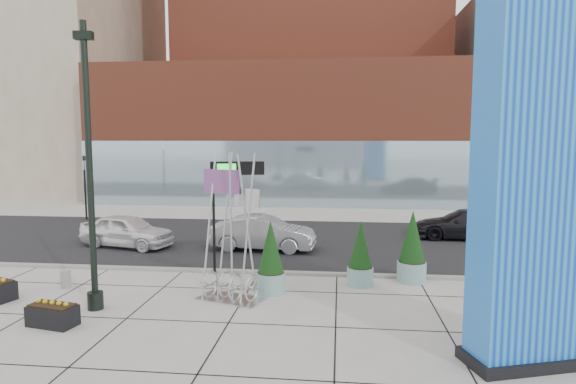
# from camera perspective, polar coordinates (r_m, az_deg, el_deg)

# --- Properties ---
(ground) EXTENTS (160.00, 160.00, 0.00)m
(ground) POSITION_cam_1_polar(r_m,az_deg,el_deg) (15.26, -9.94, -13.52)
(ground) COLOR #9E9991
(ground) RESTS_ON ground
(street_asphalt) EXTENTS (80.00, 12.00, 0.02)m
(street_asphalt) POSITION_cam_1_polar(r_m,az_deg,el_deg) (24.66, -3.48, -5.73)
(street_asphalt) COLOR black
(street_asphalt) RESTS_ON ground
(curb_edge) EXTENTS (80.00, 0.30, 0.12)m
(curb_edge) POSITION_cam_1_polar(r_m,az_deg,el_deg) (18.93, -6.55, -9.33)
(curb_edge) COLOR gray
(curb_edge) RESTS_ON ground
(tower_podium) EXTENTS (34.00, 10.00, 11.00)m
(tower_podium) POSITION_cam_1_polar(r_m,az_deg,el_deg) (40.89, 1.87, 6.80)
(tower_podium) COLOR brown
(tower_podium) RESTS_ON ground
(tower_glass_front) EXTENTS (34.00, 0.60, 5.00)m
(tower_glass_front) POSITION_cam_1_polar(r_m,az_deg,el_deg) (36.20, 1.29, 2.11)
(tower_glass_front) COLOR #8CA5B2
(tower_glass_front) RESTS_ON ground
(building_beige_left) EXTENTS (18.00, 20.00, 34.00)m
(building_beige_left) POSITION_cam_1_polar(r_m,az_deg,el_deg) (57.68, -26.76, 17.51)
(building_beige_left) COLOR gray
(building_beige_left) RESTS_ON ground
(blue_pylon) EXTENTS (3.08, 2.05, 9.46)m
(blue_pylon) POSITION_cam_1_polar(r_m,az_deg,el_deg) (11.96, 27.36, 2.81)
(blue_pylon) COLOR #0C3FB6
(blue_pylon) RESTS_ON ground
(lamp_post) EXTENTS (0.56, 0.47, 8.52)m
(lamp_post) POSITION_cam_1_polar(r_m,az_deg,el_deg) (15.41, -22.35, -0.37)
(lamp_post) COLOR black
(lamp_post) RESTS_ON ground
(public_art_sculpture) EXTENTS (2.32, 1.66, 4.76)m
(public_art_sculpture) POSITION_cam_1_polar(r_m,az_deg,el_deg) (15.58, -6.77, -8.23)
(public_art_sculpture) COLOR silver
(public_art_sculpture) RESTS_ON ground
(concrete_bollard) EXTENTS (0.33, 0.33, 0.64)m
(concrete_bollard) POSITION_cam_1_polar(r_m,az_deg,el_deg) (18.62, -24.85, -9.33)
(concrete_bollard) COLOR gray
(concrete_bollard) RESTS_ON ground
(overhead_street_sign) EXTENTS (2.01, 0.66, 4.31)m
(overhead_street_sign) POSITION_cam_1_polar(r_m,az_deg,el_deg) (18.08, -6.63, 1.65)
(overhead_street_sign) COLOR black
(overhead_street_sign) RESTS_ON ground
(round_planter_east) EXTENTS (1.05, 1.05, 2.62)m
(round_planter_east) POSITION_cam_1_polar(r_m,az_deg,el_deg) (18.01, 14.50, -6.44)
(round_planter_east) COLOR #7EAAA4
(round_planter_east) RESTS_ON ground
(round_planter_mid) EXTENTS (0.93, 0.93, 2.32)m
(round_planter_mid) POSITION_cam_1_polar(r_m,az_deg,el_deg) (17.24, 8.58, -7.36)
(round_planter_mid) COLOR #7EAAA4
(round_planter_mid) RESTS_ON ground
(round_planter_west) EXTENTS (0.98, 0.98, 2.46)m
(round_planter_west) POSITION_cam_1_polar(r_m,az_deg,el_deg) (16.24, -2.06, -7.91)
(round_planter_west) COLOR #7EAAA4
(round_planter_west) RESTS_ON ground
(box_planter_south) EXTENTS (1.42, 0.91, 0.73)m
(box_planter_south) POSITION_cam_1_polar(r_m,az_deg,el_deg) (15.19, -26.12, -12.84)
(box_planter_south) COLOR black
(box_planter_south) RESTS_ON ground
(car_white_west) EXTENTS (4.89, 2.88, 1.56)m
(car_white_west) POSITION_cam_1_polar(r_m,az_deg,el_deg) (24.27, -18.53, -4.39)
(car_white_west) COLOR white
(car_white_west) RESTS_ON ground
(car_silver_mid) EXTENTS (4.93, 2.02, 1.59)m
(car_silver_mid) POSITION_cam_1_polar(r_m,az_deg,el_deg) (22.41, -2.99, -4.91)
(car_silver_mid) COLOR #9B9DA3
(car_silver_mid) RESTS_ON ground
(car_dark_east) EXTENTS (5.33, 2.35, 1.52)m
(car_dark_east) POSITION_cam_1_polar(r_m,az_deg,el_deg) (26.53, 20.25, -3.61)
(car_dark_east) COLOR black
(car_dark_east) RESTS_ON ground
(traffic_signal) EXTENTS (0.15, 0.18, 4.10)m
(traffic_signal) POSITION_cam_1_polar(r_m,az_deg,el_deg) (33.08, -22.93, 0.87)
(traffic_signal) COLOR black
(traffic_signal) RESTS_ON ground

